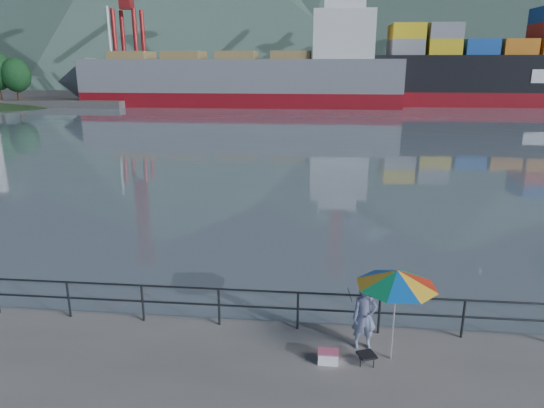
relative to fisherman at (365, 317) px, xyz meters
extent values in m
cube|color=slate|center=(-2.57, 128.97, -0.79)|extent=(500.00, 280.00, 0.00)
cube|color=#514F4C|center=(7.43, 91.97, -0.79)|extent=(200.00, 40.00, 0.40)
cylinder|color=#2D3033|center=(-2.57, 0.67, 0.21)|extent=(22.00, 0.05, 0.05)
cylinder|color=#2D3033|center=(-2.57, 0.67, -0.24)|extent=(22.00, 0.05, 0.05)
cube|color=#2D3033|center=(-2.57, 0.67, -0.29)|extent=(22.00, 0.06, 1.00)
cube|color=#267F3F|center=(7.43, 90.97, 1.81)|extent=(6.00, 2.40, 5.20)
cube|color=#194CA5|center=(13.93, 90.97, 3.11)|extent=(6.00, 2.40, 7.80)
cube|color=gray|center=(20.43, 90.97, 1.81)|extent=(6.00, 2.40, 5.20)
cube|color=#194CA5|center=(26.93, 90.97, 0.51)|extent=(6.00, 2.40, 2.60)
cube|color=yellow|center=(33.43, 90.97, 0.51)|extent=(6.00, 2.40, 2.60)
cube|color=red|center=(39.93, 90.97, 0.51)|extent=(6.00, 2.40, 2.60)
cube|color=#267F3F|center=(7.43, 93.97, 0.51)|extent=(6.00, 2.40, 2.60)
cube|color=#194CA5|center=(13.93, 93.97, 0.51)|extent=(6.00, 2.40, 2.60)
cube|color=red|center=(20.43, 93.97, 0.51)|extent=(6.00, 2.40, 2.60)
cube|color=gray|center=(26.93, 93.97, 0.51)|extent=(6.00, 2.40, 2.60)
cube|color=orange|center=(33.43, 93.97, 1.81)|extent=(6.00, 2.40, 5.20)
cube|color=#194CA5|center=(39.93, 93.97, 3.11)|extent=(6.00, 2.40, 7.80)
cube|color=#267F3F|center=(7.43, 96.97, 1.81)|extent=(6.00, 2.40, 5.20)
cube|color=#267F3F|center=(13.93, 96.97, 1.81)|extent=(6.00, 2.40, 5.20)
cube|color=#267F3F|center=(20.43, 96.97, 3.11)|extent=(6.00, 2.40, 7.80)
imported|color=#2D4989|center=(0.00, 0.00, 0.00)|extent=(0.62, 0.45, 1.59)
cylinder|color=white|center=(0.59, -0.40, 0.20)|extent=(0.04, 0.04, 1.99)
cone|color=blue|center=(0.59, -0.40, 1.20)|extent=(2.36, 2.36, 0.37)
cube|color=black|center=(0.03, -0.65, -0.58)|extent=(0.47, 0.47, 0.05)
cube|color=#2D3033|center=(0.03, -0.65, -0.70)|extent=(0.31, 0.31, 0.19)
cube|color=white|center=(-0.83, -0.70, -0.67)|extent=(0.45, 0.30, 0.26)
cylinder|color=black|center=(-0.29, 0.84, -0.79)|extent=(0.28, 1.82, 1.30)
cube|color=maroon|center=(-14.05, 68.07, -0.04)|extent=(49.79, 8.62, 2.50)
cube|color=gray|center=(-14.05, 68.07, 3.71)|extent=(49.79, 8.62, 5.00)
cube|color=silver|center=(1.88, 68.07, 9.71)|extent=(9.00, 7.24, 7.00)
camera|label=1|loc=(-1.13, -10.19, 5.66)|focal=32.00mm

